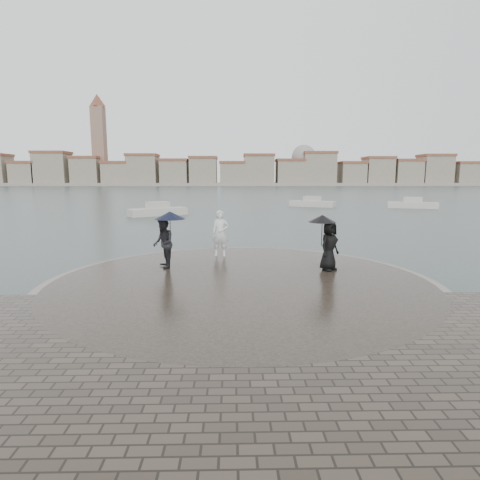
{
  "coord_description": "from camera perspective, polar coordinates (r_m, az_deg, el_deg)",
  "views": [
    {
      "loc": [
        -0.28,
        -8.93,
        3.61
      ],
      "look_at": [
        0.0,
        4.8,
        1.45
      ],
      "focal_mm": 30.0,
      "sensor_mm": 36.0,
      "label": 1
    }
  ],
  "objects": [
    {
      "name": "kerb_ring",
      "position": [
        12.91,
        0.12,
        -6.57
      ],
      "size": [
        12.5,
        12.5,
        0.32
      ],
      "primitive_type": "cylinder",
      "color": "gray",
      "rests_on": "ground"
    },
    {
      "name": "ground",
      "position": [
        9.64,
        0.6,
        -13.06
      ],
      "size": [
        400.0,
        400.0,
        0.0
      ],
      "primitive_type": "plane",
      "color": "#2B3835",
      "rests_on": "ground"
    },
    {
      "name": "quay_tip",
      "position": [
        12.9,
        0.12,
        -6.48
      ],
      "size": [
        11.9,
        11.9,
        0.36
      ],
      "primitive_type": "cylinder",
      "color": "#2D261E",
      "rests_on": "ground"
    },
    {
      "name": "visitor_right",
      "position": [
        14.33,
        12.34,
        0.09
      ],
      "size": [
        1.25,
        1.09,
        1.95
      ],
      "color": "black",
      "rests_on": "quay_tip"
    },
    {
      "name": "statue",
      "position": [
        16.58,
        -2.81,
        0.97
      ],
      "size": [
        0.73,
        0.52,
        1.91
      ],
      "primitive_type": "imported",
      "rotation": [
        0.0,
        0.0,
        -0.09
      ],
      "color": "silver",
      "rests_on": "quay_tip"
    },
    {
      "name": "far_skyline",
      "position": [
        169.76,
        -3.25,
        9.61
      ],
      "size": [
        260.0,
        20.0,
        37.0
      ],
      "color": "gray",
      "rests_on": "ground"
    },
    {
      "name": "visitor_left",
      "position": [
        14.6,
        -10.64,
        0.5
      ],
      "size": [
        1.27,
        1.18,
        2.04
      ],
      "color": "black",
      "rests_on": "quay_tip"
    },
    {
      "name": "boats",
      "position": [
        45.43,
        9.05,
        4.76
      ],
      "size": [
        33.79,
        15.33,
        1.5
      ],
      "color": "#B7B2A5",
      "rests_on": "ground"
    }
  ]
}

